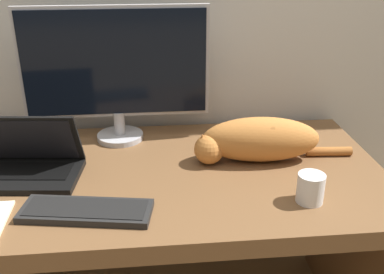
% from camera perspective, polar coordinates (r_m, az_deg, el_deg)
% --- Properties ---
extents(desk, '(1.62, 0.78, 0.70)m').
position_cam_1_polar(desk, '(1.56, -6.45, -8.92)').
color(desk, brown).
rests_on(desk, ground_plane).
extents(monitor, '(0.68, 0.17, 0.50)m').
position_cam_1_polar(monitor, '(1.65, -9.68, 8.44)').
color(monitor, '#B2B2B7').
rests_on(monitor, desk).
extents(laptop, '(0.35, 0.25, 0.21)m').
position_cam_1_polar(laptop, '(1.53, -20.19, -3.25)').
color(laptop, black).
rests_on(laptop, desk).
extents(external_keyboard, '(0.38, 0.18, 0.02)m').
position_cam_1_polar(external_keyboard, '(1.30, -13.28, -9.12)').
color(external_keyboard, black).
rests_on(external_keyboard, desk).
extents(cat, '(0.56, 0.17, 0.16)m').
position_cam_1_polar(cat, '(1.54, 8.29, -0.28)').
color(cat, '#C67A38').
rests_on(cat, desk).
extents(coffee_mug, '(0.08, 0.08, 0.09)m').
position_cam_1_polar(coffee_mug, '(1.35, 14.82, -6.30)').
color(coffee_mug, white).
rests_on(coffee_mug, desk).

